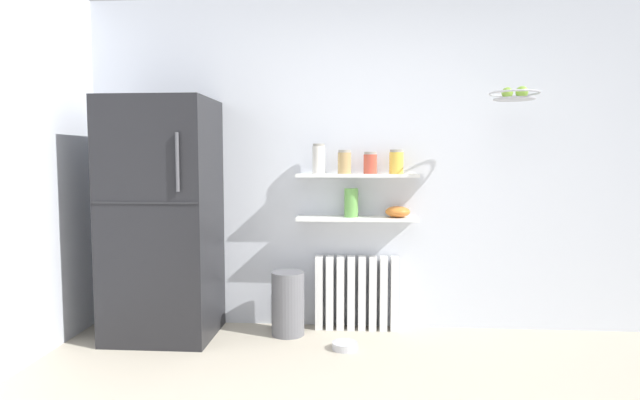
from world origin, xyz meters
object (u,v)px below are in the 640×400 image
shelf_bowl (398,212)px  trash_bin (288,303)px  storage_jar_0 (319,159)px  vase (351,203)px  hanging_fruit_basket (515,94)px  storage_jar_3 (396,162)px  radiator (357,293)px  storage_jar_2 (370,163)px  refrigerator (163,219)px  pet_food_bowl (345,346)px  storage_jar_1 (344,162)px

shelf_bowl → trash_bin: bearing=-170.6°
storage_jar_0 → vase: 0.42m
hanging_fruit_basket → storage_jar_3: bearing=162.5°
radiator → storage_jar_2: storage_jar_2 is taller
storage_jar_0 → storage_jar_3: size_ratio=1.25×
storage_jar_0 → shelf_bowl: storage_jar_0 is taller
refrigerator → shelf_bowl: (1.77, 0.22, 0.04)m
storage_jar_2 → pet_food_bowl: bearing=-113.6°
shelf_bowl → pet_food_bowl: 1.08m
trash_bin → pet_food_bowl: 0.56m
shelf_bowl → hanging_fruit_basket: (0.78, -0.25, 0.85)m
storage_jar_1 → trash_bin: 1.17m
storage_jar_0 → storage_jar_2: bearing=0.0°
refrigerator → radiator: refrigerator is taller
radiator → trash_bin: (-0.52, -0.17, -0.05)m
storage_jar_2 → shelf_bowl: size_ratio=0.88×
storage_jar_1 → radiator: bearing=16.9°
shelf_bowl → trash_bin: shelf_bowl is taller
storage_jar_0 → vase: (0.25, 0.00, -0.34)m
storage_jar_3 → pet_food_bowl: size_ratio=1.02×
radiator → storage_jar_3: size_ratio=3.51×
refrigerator → trash_bin: 1.14m
trash_bin → storage_jar_2: bearing=12.5°
refrigerator → trash_bin: (0.94, 0.08, -0.65)m
pet_food_bowl → vase: bearing=84.8°
pet_food_bowl → radiator: bearing=79.4°
shelf_bowl → hanging_fruit_basket: bearing=-17.8°
radiator → storage_jar_1: bearing=-163.1°
refrigerator → storage_jar_2: bearing=8.0°
refrigerator → vase: bearing=8.8°
storage_jar_3 → trash_bin: 1.36m
storage_jar_0 → storage_jar_2: size_ratio=1.37×
storage_jar_0 → trash_bin: 1.13m
radiator → pet_food_bowl: 0.53m
shelf_bowl → refrigerator: bearing=-173.0°
shelf_bowl → hanging_fruit_basket: 1.18m
pet_food_bowl → storage_jar_3: bearing=47.6°
storage_jar_3 → storage_jar_1: bearing=180.0°
hanging_fruit_basket → storage_jar_2: bearing=165.8°
storage_jar_2 → vase: storage_jar_2 is taller
storage_jar_3 → vase: size_ratio=0.84×
refrigerator → storage_jar_0: size_ratio=7.77×
storage_jar_2 → pet_food_bowl: size_ratio=0.93×
refrigerator → hanging_fruit_basket: 2.71m
pet_food_bowl → storage_jar_1: bearing=92.1°
storage_jar_0 → hanging_fruit_basket: size_ratio=0.67×
storage_jar_3 → trash_bin: bearing=-170.4°
storage_jar_2 → storage_jar_0: bearing=-180.0°
radiator → storage_jar_3: bearing=-5.8°
storage_jar_0 → hanging_fruit_basket: 1.48m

